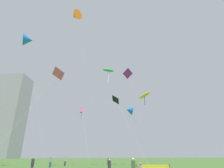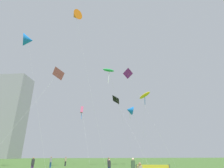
{
  "view_description": "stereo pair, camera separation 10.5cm",
  "coord_description": "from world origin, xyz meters",
  "px_view_note": "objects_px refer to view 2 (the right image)",
  "views": [
    {
      "loc": [
        -4.07,
        -18.15,
        2.08
      ],
      "look_at": [
        1.42,
        7.33,
        12.58
      ],
      "focal_mm": 28.44,
      "sensor_mm": 36.0,
      "label": 1
    },
    {
      "loc": [
        -3.97,
        -18.17,
        2.08
      ],
      "look_at": [
        1.42,
        7.33,
        12.58
      ],
      "focal_mm": 28.44,
      "sensor_mm": 36.0,
      "label": 2
    }
  ],
  "objects_px": {
    "kite_flying_7": "(28,40)",
    "kite_flying_4": "(76,16)",
    "person_standing_3": "(133,166)",
    "distant_highrise_0": "(7,115)",
    "kite_flying_2": "(109,70)",
    "kite_flying_1": "(58,74)",
    "kite_flying_3": "(82,110)",
    "person_standing_5": "(109,163)",
    "person_standing_1": "(33,163)",
    "person_standing_0": "(51,161)",
    "person_standing_2": "(109,166)",
    "kite_flying_5": "(144,95)",
    "kite_flying_6": "(130,110)",
    "kite_flying_8": "(116,100)",
    "person_standing_6": "(66,161)",
    "kite_flying_0": "(128,74)"
  },
  "relations": [
    {
      "from": "person_standing_0",
      "to": "person_standing_3",
      "type": "relative_size",
      "value": 1.01
    },
    {
      "from": "kite_flying_7",
      "to": "kite_flying_2",
      "type": "bearing_deg",
      "value": 5.86
    },
    {
      "from": "person_standing_2",
      "to": "person_standing_5",
      "type": "bearing_deg",
      "value": 89.05
    },
    {
      "from": "person_standing_3",
      "to": "distant_highrise_0",
      "type": "bearing_deg",
      "value": -106.48
    },
    {
      "from": "person_standing_3",
      "to": "kite_flying_3",
      "type": "bearing_deg",
      "value": -121.5
    },
    {
      "from": "person_standing_6",
      "to": "kite_flying_0",
      "type": "relative_size",
      "value": 0.08
    },
    {
      "from": "kite_flying_2",
      "to": "person_standing_5",
      "type": "bearing_deg",
      "value": -100.24
    },
    {
      "from": "kite_flying_1",
      "to": "kite_flying_0",
      "type": "bearing_deg",
      "value": 41.28
    },
    {
      "from": "person_standing_2",
      "to": "kite_flying_5",
      "type": "relative_size",
      "value": 0.12
    },
    {
      "from": "kite_flying_2",
      "to": "kite_flying_5",
      "type": "distance_m",
      "value": 11.51
    },
    {
      "from": "kite_flying_4",
      "to": "kite_flying_5",
      "type": "bearing_deg",
      "value": 5.64
    },
    {
      "from": "person_standing_2",
      "to": "kite_flying_2",
      "type": "xyz_separation_m",
      "value": [
        3.13,
        17.21,
        20.91
      ]
    },
    {
      "from": "person_standing_3",
      "to": "kite_flying_2",
      "type": "distance_m",
      "value": 29.37
    },
    {
      "from": "kite_flying_6",
      "to": "kite_flying_1",
      "type": "bearing_deg",
      "value": -133.22
    },
    {
      "from": "person_standing_6",
      "to": "kite_flying_4",
      "type": "xyz_separation_m",
      "value": [
        -0.38,
        -9.14,
        30.79
      ]
    },
    {
      "from": "kite_flying_7",
      "to": "person_standing_2",
      "type": "bearing_deg",
      "value": -43.15
    },
    {
      "from": "person_standing_2",
      "to": "person_standing_3",
      "type": "height_order",
      "value": "person_standing_3"
    },
    {
      "from": "person_standing_3",
      "to": "kite_flying_8",
      "type": "bearing_deg",
      "value": -139.89
    },
    {
      "from": "kite_flying_6",
      "to": "kite_flying_7",
      "type": "xyz_separation_m",
      "value": [
        -26.03,
        -6.78,
        13.58
      ]
    },
    {
      "from": "person_standing_0",
      "to": "kite_flying_1",
      "type": "bearing_deg",
      "value": -42.15
    },
    {
      "from": "kite_flying_1",
      "to": "kite_flying_3",
      "type": "xyz_separation_m",
      "value": [
        4.7,
        20.85,
        -0.44
      ]
    },
    {
      "from": "person_standing_1",
      "to": "kite_flying_5",
      "type": "xyz_separation_m",
      "value": [
        19.63,
        6.47,
        13.12
      ]
    },
    {
      "from": "person_standing_2",
      "to": "kite_flying_3",
      "type": "xyz_separation_m",
      "value": [
        -2.63,
        24.63,
        12.29
      ]
    },
    {
      "from": "kite_flying_2",
      "to": "kite_flying_5",
      "type": "relative_size",
      "value": 1.57
    },
    {
      "from": "person_standing_1",
      "to": "kite_flying_4",
      "type": "bearing_deg",
      "value": 34.89
    },
    {
      "from": "person_standing_6",
      "to": "kite_flying_4",
      "type": "height_order",
      "value": "kite_flying_4"
    },
    {
      "from": "person_standing_0",
      "to": "person_standing_2",
      "type": "bearing_deg",
      "value": -17.58
    },
    {
      "from": "person_standing_1",
      "to": "kite_flying_5",
      "type": "bearing_deg",
      "value": -1.02
    },
    {
      "from": "person_standing_3",
      "to": "kite_flying_0",
      "type": "distance_m",
      "value": 30.02
    },
    {
      "from": "kite_flying_2",
      "to": "kite_flying_7",
      "type": "relative_size",
      "value": 0.81
    },
    {
      "from": "kite_flying_3",
      "to": "kite_flying_4",
      "type": "distance_m",
      "value": 23.39
    },
    {
      "from": "kite_flying_3",
      "to": "person_standing_6",
      "type": "bearing_deg",
      "value": -121.63
    },
    {
      "from": "kite_flying_1",
      "to": "kite_flying_4",
      "type": "xyz_separation_m",
      "value": [
        1.42,
        7.0,
        18.12
      ]
    },
    {
      "from": "person_standing_1",
      "to": "kite_flying_2",
      "type": "bearing_deg",
      "value": 22.72
    },
    {
      "from": "person_standing_5",
      "to": "kite_flying_8",
      "type": "xyz_separation_m",
      "value": [
        4.73,
        14.92,
        14.43
      ]
    },
    {
      "from": "person_standing_1",
      "to": "distant_highrise_0",
      "type": "bearing_deg",
      "value": 91.62
    },
    {
      "from": "person_standing_2",
      "to": "kite_flying_1",
      "type": "height_order",
      "value": "kite_flying_1"
    },
    {
      "from": "person_standing_3",
      "to": "kite_flying_3",
      "type": "distance_m",
      "value": 30.94
    },
    {
      "from": "kite_flying_7",
      "to": "person_standing_1",
      "type": "bearing_deg",
      "value": -53.86
    },
    {
      "from": "person_standing_6",
      "to": "kite_flying_5",
      "type": "height_order",
      "value": "kite_flying_5"
    },
    {
      "from": "person_standing_1",
      "to": "kite_flying_7",
      "type": "distance_m",
      "value": 28.15
    },
    {
      "from": "kite_flying_2",
      "to": "kite_flying_8",
      "type": "bearing_deg",
      "value": 54.28
    },
    {
      "from": "person_standing_3",
      "to": "kite_flying_1",
      "type": "xyz_separation_m",
      "value": [
        -9.1,
        7.24,
        12.65
      ]
    },
    {
      "from": "kite_flying_7",
      "to": "kite_flying_4",
      "type": "bearing_deg",
      "value": -23.25
    },
    {
      "from": "kite_flying_7",
      "to": "distant_highrise_0",
      "type": "xyz_separation_m",
      "value": [
        -36.74,
        104.75,
        2.8
      ]
    },
    {
      "from": "kite_flying_2",
      "to": "kite_flying_4",
      "type": "height_order",
      "value": "kite_flying_4"
    },
    {
      "from": "person_standing_5",
      "to": "kite_flying_2",
      "type": "bearing_deg",
      "value": 176.62
    },
    {
      "from": "kite_flying_7",
      "to": "kite_flying_1",
      "type": "bearing_deg",
      "value": -52.08
    },
    {
      "from": "person_standing_0",
      "to": "kite_flying_7",
      "type": "xyz_separation_m",
      "value": [
        -8.22,
        0.19,
        25.66
      ]
    },
    {
      "from": "kite_flying_5",
      "to": "distant_highrise_0",
      "type": "distance_m",
      "value": 125.71
    }
  ]
}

